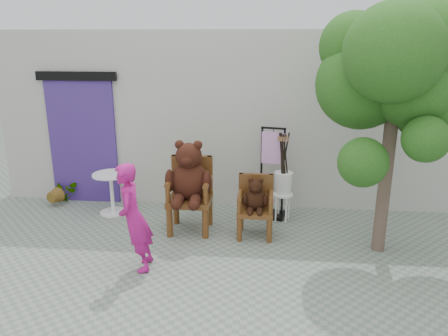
% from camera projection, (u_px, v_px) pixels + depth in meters
% --- Properties ---
extents(ground_plane, '(60.00, 60.00, 0.00)m').
position_uv_depth(ground_plane, '(244.00, 285.00, 5.29)').
color(ground_plane, gray).
rests_on(ground_plane, ground).
extents(back_wall, '(9.00, 1.00, 3.00)m').
position_uv_depth(back_wall, '(254.00, 117.00, 7.81)').
color(back_wall, '#B9B6AD').
rests_on(back_wall, ground).
extents(doorway, '(1.40, 0.11, 2.33)m').
position_uv_depth(doorway, '(83.00, 138.00, 7.69)').
color(doorway, '#412777').
rests_on(doorway, ground).
extents(chair_big, '(0.70, 0.75, 1.43)m').
position_uv_depth(chair_big, '(189.00, 181.00, 6.56)').
color(chair_big, '#4C2A10').
rests_on(chair_big, ground).
extents(chair_small, '(0.52, 0.50, 0.92)m').
position_uv_depth(chair_small, '(255.00, 201.00, 6.47)').
color(chair_small, '#4C2A10').
rests_on(chair_small, ground).
extents(person, '(0.41, 0.56, 1.41)m').
position_uv_depth(person, '(134.00, 218.00, 5.47)').
color(person, '#B61679').
rests_on(person, ground).
extents(cafe_table, '(0.60, 0.60, 0.70)m').
position_uv_depth(cafe_table, '(112.00, 189.00, 7.32)').
color(cafe_table, white).
rests_on(cafe_table, ground).
extents(display_stand, '(0.51, 0.44, 1.51)m').
position_uv_depth(display_stand, '(272.00, 183.00, 7.15)').
color(display_stand, black).
rests_on(display_stand, ground).
extents(stool_bucket, '(0.32, 0.32, 1.45)m').
position_uv_depth(stool_bucket, '(283.00, 183.00, 6.99)').
color(stool_bucket, white).
rests_on(stool_bucket, ground).
extents(tree, '(2.09, 1.88, 3.35)m').
position_uv_depth(tree, '(403.00, 73.00, 5.35)').
color(tree, '#48362B').
rests_on(tree, ground).
extents(potted_plant, '(0.51, 0.48, 0.47)m').
position_uv_depth(potted_plant, '(61.00, 192.00, 7.78)').
color(potted_plant, '#163E11').
rests_on(potted_plant, ground).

